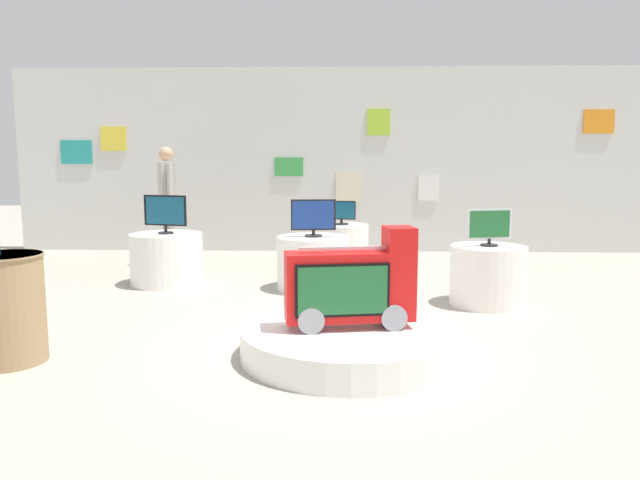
% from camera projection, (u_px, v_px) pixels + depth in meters
% --- Properties ---
extents(ground_plane, '(30.00, 30.00, 0.00)m').
position_uv_depth(ground_plane, '(319.00, 342.00, 5.14)').
color(ground_plane, '#A8A091').
extents(back_wall_display, '(10.61, 0.13, 3.05)m').
position_uv_depth(back_wall_display, '(330.00, 161.00, 10.09)').
color(back_wall_display, silver).
rests_on(back_wall_display, ground).
extents(main_display_pedestal, '(1.72, 1.72, 0.24)m').
position_uv_depth(main_display_pedestal, '(349.00, 342.00, 4.76)').
color(main_display_pedestal, white).
rests_on(main_display_pedestal, ground).
extents(novelty_firetruck_tv, '(1.04, 0.47, 0.79)m').
position_uv_depth(novelty_firetruck_tv, '(352.00, 287.00, 4.70)').
color(novelty_firetruck_tv, gray).
rests_on(novelty_firetruck_tv, main_display_pedestal).
extents(display_pedestal_left_rear, '(0.77, 0.77, 0.64)m').
position_uv_depth(display_pedestal_left_rear, '(341.00, 247.00, 8.54)').
color(display_pedestal_left_rear, white).
rests_on(display_pedestal_left_rear, ground).
extents(tv_on_left_rear, '(0.40, 0.20, 0.33)m').
position_uv_depth(tv_on_left_rear, '(341.00, 212.00, 8.47)').
color(tv_on_left_rear, black).
rests_on(tv_on_left_rear, display_pedestal_left_rear).
extents(display_pedestal_center_rear, '(0.89, 0.89, 0.64)m').
position_uv_depth(display_pedestal_center_rear, '(167.00, 259.00, 7.50)').
color(display_pedestal_center_rear, white).
rests_on(display_pedestal_center_rear, ground).
extents(tv_on_center_rear, '(0.56, 0.18, 0.48)m').
position_uv_depth(tv_on_center_rear, '(165.00, 212.00, 7.42)').
color(tv_on_center_rear, black).
rests_on(tv_on_center_rear, display_pedestal_center_rear).
extents(display_pedestal_right_rear, '(0.87, 0.87, 0.64)m').
position_uv_depth(display_pedestal_right_rear, '(313.00, 263.00, 7.21)').
color(display_pedestal_right_rear, white).
rests_on(display_pedestal_right_rear, ground).
extents(tv_on_right_rear, '(0.53, 0.21, 0.44)m').
position_uv_depth(tv_on_right_rear, '(313.00, 217.00, 7.13)').
color(tv_on_right_rear, black).
rests_on(tv_on_right_rear, display_pedestal_right_rear).
extents(display_pedestal_far_right, '(0.80, 0.80, 0.64)m').
position_uv_depth(display_pedestal_far_right, '(488.00, 276.00, 6.43)').
color(display_pedestal_far_right, white).
rests_on(display_pedestal_far_right, ground).
extents(tv_on_far_right, '(0.48, 0.18, 0.39)m').
position_uv_depth(tv_on_far_right, '(490.00, 226.00, 6.36)').
color(tv_on_far_right, black).
rests_on(tv_on_far_right, display_pedestal_far_right).
extents(side_table_round, '(0.59, 0.59, 0.84)m').
position_uv_depth(side_table_round, '(6.00, 308.00, 4.59)').
color(side_table_round, '#9E7F56').
rests_on(side_table_round, ground).
extents(shopper_browsing_near_truck, '(0.34, 0.51, 1.73)m').
position_uv_depth(shopper_browsing_near_truck, '(167.00, 197.00, 8.61)').
color(shopper_browsing_near_truck, gray).
rests_on(shopper_browsing_near_truck, ground).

